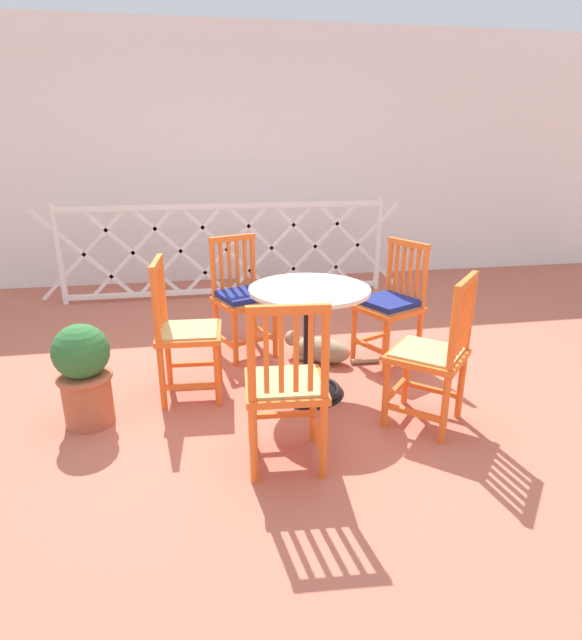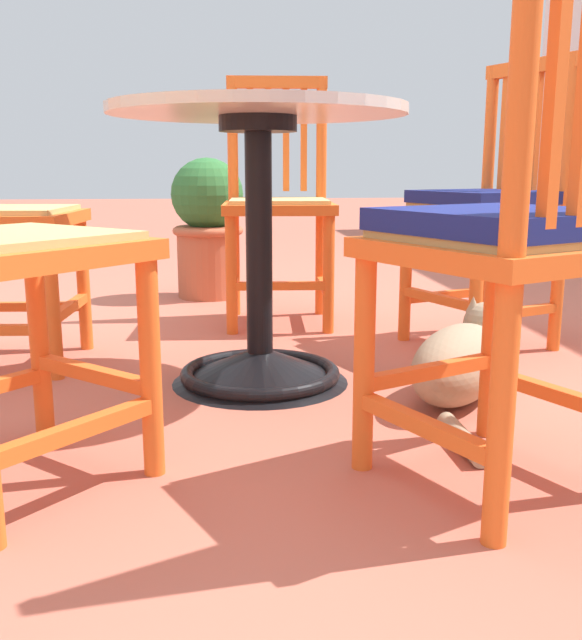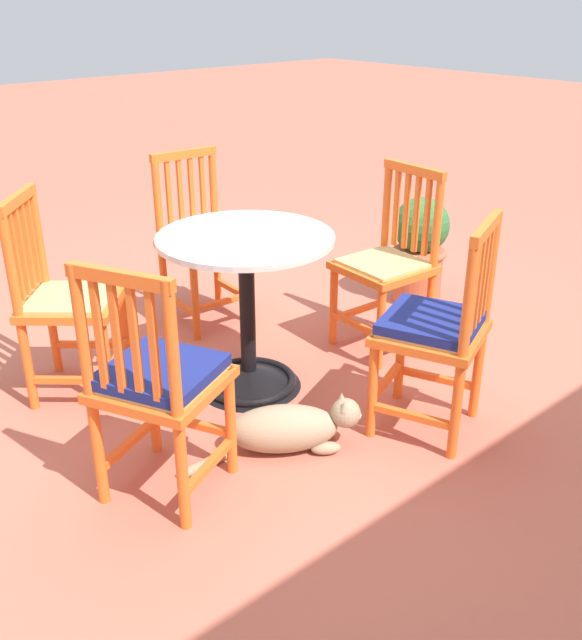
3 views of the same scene
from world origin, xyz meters
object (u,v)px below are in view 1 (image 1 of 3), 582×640
Objects in this scene: cafe_table at (309,354)px; orange_chair_by_planter at (432,356)px; orange_chair_facing_out at (243,299)px; tabby_cat at (318,349)px; orange_chair_tucked_in at (286,388)px; orange_chair_at_corner at (390,306)px; terracotta_planter at (84,373)px; orange_chair_near_fence at (185,333)px.

cafe_table is 0.83× the size of orange_chair_by_planter.
orange_chair_facing_out reaches higher than tabby_cat.
orange_chair_tucked_in is 1.31× the size of tabby_cat.
terracotta_planter is at bearing -165.29° from orange_chair_at_corner.
orange_chair_facing_out is at bearing 56.18° from orange_chair_near_fence.
tabby_cat is at bearing 22.91° from terracotta_planter.
orange_chair_facing_out is (-1.05, 0.36, 0.00)m from orange_chair_at_corner.
orange_chair_at_corner is at bearing 29.70° from cafe_table.
orange_chair_near_fence is at bearing 155.97° from orange_chair_by_planter.
orange_chair_facing_out is 1.31× the size of tabby_cat.
orange_chair_at_corner is at bearing 14.71° from terracotta_planter.
terracotta_planter is at bearing -157.09° from tabby_cat.
terracotta_planter is at bearing 169.74° from orange_chair_by_planter.
cafe_table is 1.10× the size of tabby_cat.
cafe_table is 1.37m from terracotta_planter.
cafe_table is at bearing 140.77° from orange_chair_by_planter.
orange_chair_by_planter is 2.01m from terracotta_planter.
tabby_cat is at bearing -25.37° from orange_chair_facing_out.
orange_chair_near_fence reaches higher than tabby_cat.
terracotta_planter reaches higher than tabby_cat.
terracotta_planter is (-1.00, -0.90, -0.12)m from orange_chair_facing_out.
tabby_cat is 1.69m from terracotta_planter.
orange_chair_tucked_in reaches higher than tabby_cat.
orange_chair_at_corner and orange_chair_facing_out have the same top height.
cafe_table is at bearing 6.02° from terracotta_planter.
orange_chair_near_fence is at bearing 24.74° from terracotta_planter.
orange_chair_at_corner is (0.97, 1.14, 0.01)m from orange_chair_tucked_in.
cafe_table is 0.86m from orange_chair_facing_out.
tabby_cat is (0.96, 0.38, -0.34)m from orange_chair_near_fence.
orange_chair_near_fence is (-0.78, 0.12, 0.15)m from cafe_table.
orange_chair_facing_out is at bearing 42.00° from terracotta_planter.
orange_chair_by_planter is at bearing -95.21° from orange_chair_at_corner.
orange_chair_near_fence is 1.01m from orange_chair_tucked_in.
orange_chair_near_fence is at bearing -169.50° from orange_chair_at_corner.
orange_chair_near_fence is 1.50m from orange_chair_at_corner.
orange_chair_facing_out reaches higher than cafe_table.
orange_chair_tucked_in is 1.00× the size of orange_chair_by_planter.
orange_chair_near_fence reaches higher than cafe_table.
orange_chair_near_fence is 1.00× the size of orange_chair_tucked_in.
orange_chair_at_corner reaches higher than tabby_cat.
orange_chair_at_corner is at bearing -19.16° from orange_chair_facing_out.
orange_chair_tucked_in is (-0.28, -0.75, 0.15)m from cafe_table.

